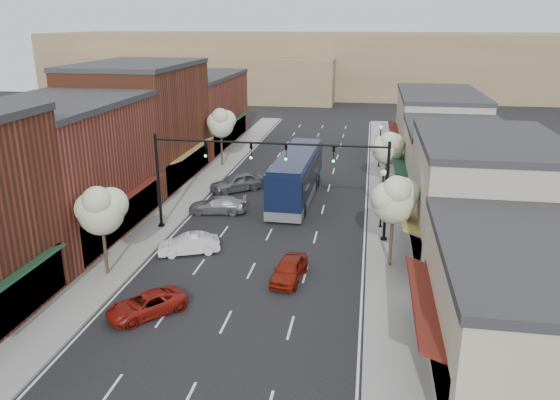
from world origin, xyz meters
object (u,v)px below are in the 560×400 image
at_px(tree_right_far, 388,147).
at_px(tree_left_near, 101,209).
at_px(coach_bus, 296,176).
at_px(tree_left_far, 221,122).
at_px(red_hatchback, 289,269).
at_px(lamp_post_near, 383,189).
at_px(lamp_post_far, 380,139).
at_px(signal_mast_left, 190,168).
at_px(parked_car_c, 218,205).
at_px(tree_right_near, 395,198).
at_px(parked_car_a, 146,305).
at_px(signal_mast_right, 351,175).
at_px(parked_car_d, 237,182).
at_px(parked_car_b, 189,244).

bearing_deg(tree_right_far, tree_left_near, -129.69).
bearing_deg(tree_left_near, coach_bus, 61.20).
relative_size(tree_right_far, tree_left_far, 0.89).
height_order(tree_left_far, red_hatchback, tree_left_far).
relative_size(lamp_post_near, lamp_post_far, 1.00).
height_order(signal_mast_left, coach_bus, signal_mast_left).
xyz_separation_m(tree_right_far, parked_car_c, (-13.18, -8.09, -3.33)).
relative_size(tree_right_near, lamp_post_far, 1.34).
distance_m(red_hatchback, parked_car_a, 8.41).
bearing_deg(signal_mast_left, tree_right_near, -16.19).
bearing_deg(signal_mast_right, parked_car_d, 136.73).
relative_size(tree_right_far, lamp_post_far, 1.22).
bearing_deg(signal_mast_right, lamp_post_far, 83.78).
bearing_deg(tree_right_far, signal_mast_left, -139.46).
relative_size(tree_right_near, parked_car_c, 1.31).
relative_size(tree_right_near, red_hatchback, 1.52).
xyz_separation_m(lamp_post_far, coach_bus, (-7.00, -11.59, -0.95)).
bearing_deg(coach_bus, parked_car_a, -102.35).
relative_size(signal_mast_left, tree_left_near, 1.44).
xyz_separation_m(signal_mast_right, tree_right_near, (2.73, -4.05, -0.17)).
bearing_deg(tree_right_far, parked_car_b, -128.75).
relative_size(lamp_post_near, coach_bus, 0.34).
bearing_deg(parked_car_b, coach_bus, 134.71).
distance_m(lamp_post_near, coach_bus, 9.21).
bearing_deg(lamp_post_far, red_hatchback, -101.28).
distance_m(tree_left_near, tree_left_far, 26.00).
xyz_separation_m(signal_mast_right, coach_bus, (-4.82, 8.41, -2.57)).
bearing_deg(tree_right_far, parked_car_c, -148.46).
distance_m(signal_mast_left, lamp_post_far, 24.14).
relative_size(signal_mast_right, parked_car_d, 1.71).
distance_m(signal_mast_left, tree_right_far, 18.39).
distance_m(tree_right_far, parked_car_c, 15.82).
bearing_deg(lamp_post_near, red_hatchback, -119.90).
height_order(tree_right_far, tree_left_near, tree_left_near).
height_order(tree_left_near, lamp_post_far, tree_left_near).
bearing_deg(lamp_post_far, signal_mast_right, -96.22).
height_order(tree_right_far, red_hatchback, tree_right_far).
distance_m(signal_mast_right, tree_right_near, 4.89).
relative_size(tree_right_near, tree_right_far, 1.10).
distance_m(lamp_post_far, red_hatchback, 27.42).
height_order(lamp_post_far, parked_car_b, lamp_post_far).
distance_m(signal_mast_right, parked_car_b, 11.66).
relative_size(signal_mast_right, red_hatchback, 2.10).
bearing_deg(parked_car_c, tree_left_near, -22.87).
bearing_deg(parked_car_b, parked_car_d, 158.60).
bearing_deg(red_hatchback, parked_car_b, 165.92).
relative_size(tree_left_far, parked_car_a, 1.48).
height_order(tree_right_near, tree_left_far, tree_left_far).
bearing_deg(parked_car_c, tree_right_far, 114.70).
xyz_separation_m(parked_car_a, parked_car_d, (-0.53, 21.68, 0.25)).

